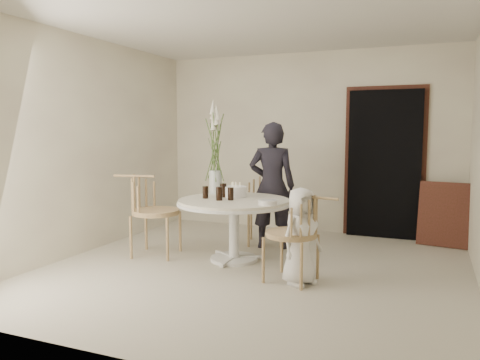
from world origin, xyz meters
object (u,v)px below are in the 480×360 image
at_px(girl, 272,186).
at_px(chair_left, 145,203).
at_px(birthday_cake, 236,192).
at_px(table, 234,209).
at_px(flower_vase, 215,149).
at_px(boy, 301,236).
at_px(chair_far, 266,198).
at_px(chair_right, 303,226).

bearing_deg(girl, chair_left, 21.26).
xyz_separation_m(girl, birthday_cake, (-0.28, -0.56, -0.03)).
bearing_deg(table, flower_vase, 138.38).
bearing_deg(boy, chair_left, 109.43).
height_order(chair_far, flower_vase, flower_vase).
distance_m(boy, birthday_cake, 1.29).
height_order(chair_left, flower_vase, flower_vase).
bearing_deg(table, chair_right, -27.40).
distance_m(chair_right, birthday_cake, 1.26).
bearing_deg(chair_right, girl, -140.20).
height_order(girl, birthday_cake, girl).
bearing_deg(chair_far, table, -107.94).
xyz_separation_m(table, flower_vase, (-0.41, 0.37, 0.68)).
distance_m(chair_right, flower_vase, 1.77).
distance_m(chair_far, chair_left, 1.68).
xyz_separation_m(chair_far, chair_left, (-1.15, -1.23, 0.05)).
xyz_separation_m(table, chair_left, (-1.12, -0.17, 0.03)).
height_order(birthday_cake, flower_vase, flower_vase).
xyz_separation_m(chair_right, flower_vase, (-1.37, 0.86, 0.71)).
distance_m(boy, flower_vase, 1.82).
bearing_deg(boy, chair_right, 16.80).
xyz_separation_m(chair_left, birthday_cake, (1.05, 0.37, 0.15)).
bearing_deg(chair_far, birthday_cake, -112.62).
relative_size(birthday_cake, flower_vase, 0.23).
bearing_deg(flower_vase, table, -41.62).
distance_m(chair_far, boy, 1.84).
relative_size(chair_left, birthday_cake, 3.73).
distance_m(table, birthday_cake, 0.28).
relative_size(chair_left, girl, 0.61).
xyz_separation_m(chair_far, flower_vase, (-0.44, -0.70, 0.69)).
xyz_separation_m(chair_far, boy, (0.92, -1.59, -0.11)).
distance_m(girl, birthday_cake, 0.62).
xyz_separation_m(chair_right, chair_left, (-2.08, 0.33, 0.06)).
xyz_separation_m(girl, flower_vase, (-0.62, -0.39, 0.47)).
xyz_separation_m(chair_right, birthday_cake, (-1.02, 0.70, 0.21)).
height_order(chair_left, boy, chair_left).
distance_m(chair_far, chair_right, 1.81).
bearing_deg(chair_right, flower_vase, -113.03).
distance_m(table, chair_left, 1.13).
bearing_deg(chair_far, chair_right, -75.52).
relative_size(chair_left, flower_vase, 0.84).
bearing_deg(boy, table, 90.14).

